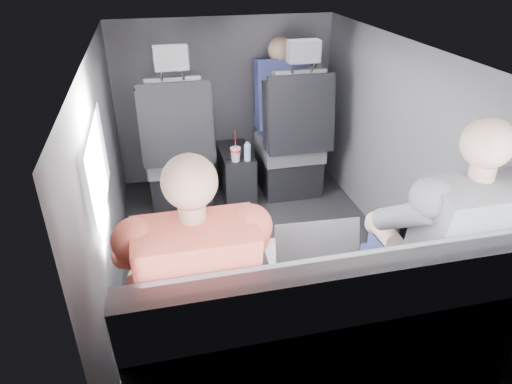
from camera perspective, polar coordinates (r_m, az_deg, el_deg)
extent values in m
plane|color=black|center=(3.07, 0.74, -8.17)|extent=(2.60, 2.60, 0.00)
plane|color=#B2B2AD|center=(2.50, 0.94, 17.39)|extent=(2.60, 2.60, 0.00)
cube|color=#56565B|center=(2.67, -18.29, 1.24)|extent=(0.02, 2.60, 1.35)
cube|color=#56565B|center=(3.05, 17.55, 4.80)|extent=(0.02, 2.60, 1.35)
cube|color=#56565B|center=(3.91, -3.86, 11.26)|extent=(1.80, 0.02, 1.35)
cube|color=#56565B|center=(1.70, 11.85, -15.38)|extent=(1.80, 0.02, 1.35)
cube|color=white|center=(2.30, -19.03, 2.92)|extent=(0.02, 0.75, 0.42)
cube|color=black|center=(3.39, 5.58, 10.67)|extent=(0.35, 0.11, 0.59)
cube|color=black|center=(3.71, -9.45, 1.17)|extent=(0.46, 0.48, 0.30)
cube|color=#57575B|center=(3.59, -9.72, 4.28)|extent=(0.48, 0.46, 0.14)
cube|color=#57575B|center=(3.27, -9.96, 8.78)|extent=(0.38, 0.18, 0.61)
cube|color=black|center=(3.28, -13.77, 7.87)|extent=(0.08, 0.21, 0.53)
cube|color=black|center=(3.30, -6.07, 8.67)|extent=(0.08, 0.21, 0.53)
cube|color=black|center=(3.21, -9.85, 8.23)|extent=(0.50, 0.11, 0.58)
cube|color=#57575B|center=(3.11, -10.60, 16.16)|extent=(0.22, 0.10, 0.15)
cube|color=black|center=(3.85, 3.97, 2.59)|extent=(0.46, 0.48, 0.30)
cube|color=#57575B|center=(3.74, 4.18, 5.62)|extent=(0.48, 0.46, 0.14)
cube|color=#57575B|center=(3.43, 5.38, 10.03)|extent=(0.38, 0.18, 0.61)
cube|color=black|center=(3.38, 1.77, 9.32)|extent=(0.08, 0.21, 0.53)
cube|color=black|center=(3.52, 8.82, 9.76)|extent=(0.08, 0.21, 0.53)
cube|color=black|center=(3.38, 5.72, 9.52)|extent=(0.50, 0.11, 0.58)
cube|color=#57575B|center=(3.28, 5.97, 17.11)|extent=(0.22, 0.10, 0.15)
cube|color=black|center=(3.70, -2.52, 2.32)|extent=(0.24, 0.48, 0.40)
cylinder|color=black|center=(3.50, -3.02, 4.40)|extent=(0.09, 0.09, 0.01)
cylinder|color=black|center=(3.52, -1.25, 4.58)|extent=(0.09, 0.09, 0.01)
cube|color=#57575B|center=(2.19, 7.54, -19.00)|extent=(1.60, 0.50, 0.45)
cube|color=#57575B|center=(1.73, 11.19, -14.17)|extent=(1.60, 0.17, 0.47)
cylinder|color=red|center=(3.41, -2.59, 5.22)|extent=(0.08, 0.08, 0.02)
cylinder|color=white|center=(3.40, -2.60, 5.50)|extent=(0.08, 0.08, 0.01)
cylinder|color=red|center=(3.37, -2.62, 6.56)|extent=(0.01, 0.01, 0.13)
cylinder|color=#ACD5E9|center=(3.42, -1.09, 4.97)|extent=(0.05, 0.05, 0.13)
cylinder|color=#ACD5E9|center=(3.40, -1.11, 6.08)|extent=(0.03, 0.03, 0.02)
cube|color=silver|center=(2.05, -7.31, -9.26)|extent=(0.35, 0.27, 0.02)
cube|color=silver|center=(2.03, -7.27, -9.27)|extent=(0.28, 0.16, 0.00)
cube|color=silver|center=(2.10, -7.56, -7.83)|extent=(0.10, 0.06, 0.00)
cube|color=silver|center=(1.85, -6.98, -9.06)|extent=(0.34, 0.10, 0.23)
cube|color=silver|center=(1.86, -7.00, -8.98)|extent=(0.30, 0.08, 0.20)
cube|color=#A6A6AB|center=(2.13, 6.08, -7.51)|extent=(0.37, 0.27, 0.02)
cube|color=silver|center=(2.11, 6.22, -7.50)|extent=(0.30, 0.15, 0.00)
cube|color=#A6A6AB|center=(2.18, 5.46, -6.15)|extent=(0.11, 0.06, 0.00)
cube|color=#A6A6AB|center=(1.93, 7.75, -7.10)|extent=(0.36, 0.09, 0.24)
cube|color=silver|center=(1.94, 7.68, -7.03)|extent=(0.32, 0.07, 0.20)
cube|color=black|center=(2.36, 18.75, -5.03)|extent=(0.37, 0.27, 0.02)
cube|color=black|center=(2.35, 18.97, -5.00)|extent=(0.30, 0.16, 0.00)
cube|color=black|center=(2.41, 17.93, -3.89)|extent=(0.11, 0.06, 0.00)
cube|color=black|center=(2.19, 21.21, -4.42)|extent=(0.35, 0.10, 0.23)
cube|color=silver|center=(2.20, 21.11, -4.37)|extent=(0.31, 0.08, 0.20)
cube|color=#2F2F34|center=(1.99, -10.82, -13.72)|extent=(0.15, 0.45, 0.13)
cube|color=#2F2F34|center=(2.00, -4.20, -12.92)|extent=(0.15, 0.45, 0.13)
cube|color=#2F2F34|center=(2.36, -10.54, -15.18)|extent=(0.13, 0.13, 0.45)
cube|color=#2F2F34|center=(2.37, -4.92, -14.50)|extent=(0.13, 0.13, 0.45)
cube|color=#D65A46|center=(1.67, -7.24, -11.43)|extent=(0.41, 0.28, 0.56)
sphere|color=tan|center=(1.48, -8.32, 1.30)|extent=(0.18, 0.18, 0.18)
cylinder|color=tan|center=(1.95, -14.13, -8.98)|extent=(0.12, 0.28, 0.12)
cylinder|color=tan|center=(1.97, -2.08, -7.57)|extent=(0.12, 0.28, 0.12)
cube|color=navy|center=(2.25, 18.20, -8.94)|extent=(0.16, 0.47, 0.14)
cube|color=navy|center=(2.37, 23.16, -7.86)|extent=(0.16, 0.47, 0.14)
cube|color=navy|center=(2.59, 14.53, -10.98)|extent=(0.14, 0.14, 0.45)
cube|color=navy|center=(2.70, 19.06, -9.99)|extent=(0.14, 0.14, 0.45)
cube|color=slate|center=(2.04, 24.93, -5.64)|extent=(0.43, 0.29, 0.58)
sphere|color=beige|center=(1.88, 26.99, 5.49)|extent=(0.19, 0.19, 0.19)
cylinder|color=beige|center=(2.17, 15.63, -4.70)|extent=(0.12, 0.30, 0.13)
cylinder|color=beige|center=(2.39, 24.74, -3.13)|extent=(0.12, 0.30, 0.13)
cube|color=navy|center=(3.76, 3.03, 12.25)|extent=(0.39, 0.25, 0.57)
sphere|color=tan|center=(3.70, 3.08, 17.34)|extent=(0.20, 0.20, 0.20)
cube|color=navy|center=(3.90, 2.67, 8.41)|extent=(0.33, 0.39, 0.12)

